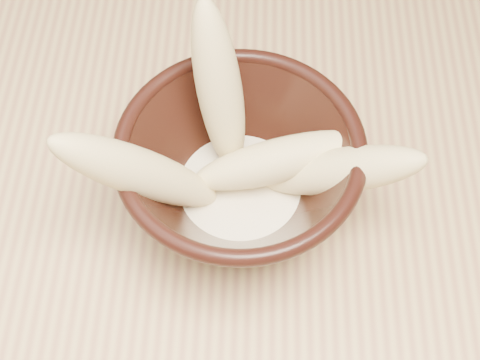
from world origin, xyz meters
The scene contains 7 objects.
table centered at (0.00, 0.00, 0.67)m, with size 1.20×0.80×0.75m.
bowl centered at (0.07, -0.08, 0.81)m, with size 0.20×0.20×0.11m.
milk_puddle centered at (0.07, -0.08, 0.79)m, with size 0.11×0.11×0.02m, color beige.
banana_upright centered at (0.05, -0.03, 0.86)m, with size 0.04×0.04×0.16m, color #ECCF8B.
banana_left centered at (-0.01, -0.10, 0.85)m, with size 0.04×0.04×0.17m, color #ECCF8B.
banana_right centered at (0.15, -0.08, 0.83)m, with size 0.04×0.04×0.15m, color #ECCF8B.
banana_across centered at (0.10, -0.07, 0.82)m, with size 0.04×0.04×0.14m, color #ECCF8B.
Camera 1 is at (0.08, -0.37, 1.29)m, focal length 50.00 mm.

